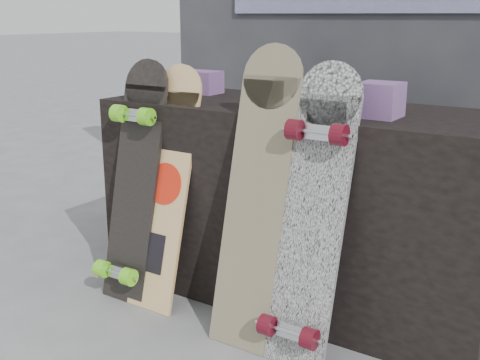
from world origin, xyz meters
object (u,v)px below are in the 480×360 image
Objects in this scene: skateboard_dark at (134,178)px; longboard_cascadia at (312,211)px; vendor_table at (298,203)px; longboard_geisha at (166,180)px; longboard_celtic at (258,187)px.

longboard_cascadia is at bearing -1.60° from skateboard_dark.
longboard_geisha reaches higher than vendor_table.
longboard_celtic is at bearing -85.47° from vendor_table.
vendor_table is at bearing 37.44° from longboard_geisha.
vendor_table is 0.47m from longboard_cascadia.
vendor_table is at bearing 32.32° from skateboard_dark.
skateboard_dark is (-0.60, 0.01, -0.06)m from longboard_celtic.
skateboard_dark is at bearing 178.40° from longboard_cascadia.
longboard_celtic reaches higher than skateboard_dark.
longboard_cascadia is at bearing -4.01° from longboard_celtic.
longboard_geisha is 0.96× the size of longboard_cascadia.
longboard_cascadia reaches higher than vendor_table.
longboard_geisha is 0.98× the size of skateboard_dark.
vendor_table is 0.40m from longboard_celtic.
longboard_cascadia is at bearing -56.82° from vendor_table.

